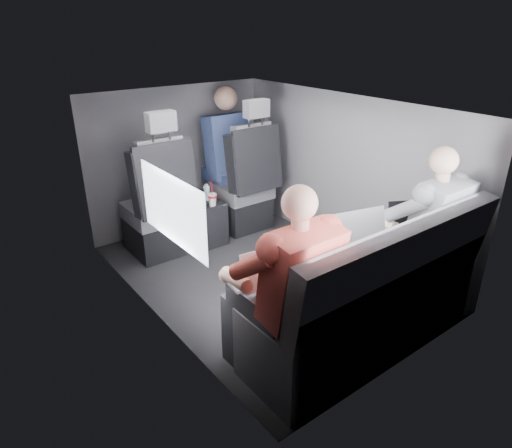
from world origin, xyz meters
TOP-DOWN VIEW (x-y plane):
  - floor at (0.00, 0.00)m, footprint 2.60×2.60m
  - ceiling at (0.00, 0.00)m, footprint 2.60×2.60m
  - panel_left at (-0.90, 0.00)m, footprint 0.02×2.60m
  - panel_right at (0.90, 0.00)m, footprint 0.02×2.60m
  - panel_front at (0.00, 1.30)m, footprint 1.80×0.02m
  - panel_back at (0.00, -1.30)m, footprint 1.80×0.02m
  - side_window at (-0.88, -0.30)m, footprint 0.02×0.75m
  - seatbelt at (0.45, 0.67)m, footprint 0.35×0.11m
  - front_seat_left at (-0.45, 0.84)m, footprint 0.52×0.58m
  - front_seat_right at (0.45, 0.84)m, footprint 0.52×0.58m
  - center_console at (0.00, 0.88)m, footprint 0.24×0.48m
  - rear_bench at (0.00, -1.06)m, footprint 1.60×0.57m
  - soda_cup at (-0.01, 0.68)m, footprint 0.08×0.08m
  - water_bottle at (0.01, 0.81)m, footprint 0.05×0.05m
  - laptop_white at (-0.65, -0.80)m, footprint 0.33×0.32m
  - laptop_silver at (0.00, -0.80)m, footprint 0.46×0.45m
  - laptop_black at (0.54, -0.82)m, footprint 0.37×0.40m
  - passenger_rear_left at (-0.61, -0.97)m, footprint 0.49×0.61m
  - passenger_rear_right at (0.55, -0.97)m, footprint 0.49×0.61m
  - passenger_front_right at (0.43, 1.10)m, footprint 0.43×0.43m

SIDE VIEW (x-z plane):
  - floor at x=0.00m, z-range 0.00..0.00m
  - center_console at x=0.00m, z-range 0.00..0.41m
  - rear_bench at x=0.00m, z-range -0.15..0.77m
  - front_seat_left at x=-0.45m, z-range -0.23..1.03m
  - front_seat_right at x=0.45m, z-range -0.23..1.03m
  - soda_cup at x=-0.01m, z-range 0.34..0.58m
  - water_bottle at x=0.01m, z-range 0.39..0.55m
  - passenger_rear_right at x=0.55m, z-range 0.02..1.22m
  - passenger_rear_left at x=-0.61m, z-range 0.02..1.22m
  - laptop_black at x=0.54m, z-range 0.52..0.74m
  - laptop_white at x=-0.65m, z-range 0.52..0.74m
  - laptop_silver at x=0.00m, z-range 0.50..0.78m
  - panel_left at x=-0.90m, z-range 0.00..1.35m
  - panel_right at x=0.90m, z-range 0.00..1.35m
  - panel_front at x=0.00m, z-range 0.00..1.35m
  - panel_back at x=0.00m, z-range 0.00..1.35m
  - passenger_front_right at x=0.43m, z-range 0.31..1.22m
  - seatbelt at x=0.45m, z-range 0.50..1.10m
  - side_window at x=-0.88m, z-range 0.69..1.11m
  - ceiling at x=0.00m, z-range 1.35..1.35m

